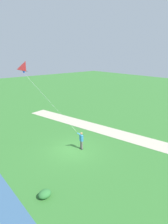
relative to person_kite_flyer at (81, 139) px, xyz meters
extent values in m
plane|color=#33702D|center=(0.69, -0.39, -1.05)|extent=(120.00, 120.00, 0.00)
cube|color=#B7AD99|center=(-5.80, 1.61, -1.04)|extent=(8.69, 31.84, 0.02)
cube|color=#232328|center=(0.02, 0.12, -1.02)|extent=(0.25, 0.15, 0.06)
cylinder|color=slate|center=(0.00, 0.12, -0.60)|extent=(0.14, 0.14, 0.82)
cube|color=#232328|center=(-0.02, -0.12, -1.02)|extent=(0.25, 0.15, 0.06)
cylinder|color=slate|center=(-0.04, -0.11, -0.60)|extent=(0.14, 0.14, 0.82)
cube|color=teal|center=(-0.02, 0.00, 0.11)|extent=(0.28, 0.43, 0.60)
sphere|color=#996B4C|center=(-0.02, 0.00, 0.57)|extent=(0.22, 0.22, 0.22)
ellipsoid|color=olive|center=(-0.04, 0.01, 0.61)|extent=(0.26, 0.26, 0.13)
cylinder|color=teal|center=(0.21, 0.05, 0.56)|extent=(0.49, 0.42, 0.43)
cylinder|color=teal|center=(0.18, -0.12, 0.56)|extent=(0.55, 0.27, 0.43)
sphere|color=#996B4C|center=(0.35, -0.06, 0.69)|extent=(0.10, 0.10, 0.10)
pyramid|color=red|center=(4.58, -0.78, 7.00)|extent=(0.51, 1.40, 0.68)
cone|color=blue|center=(4.77, -0.79, 6.58)|extent=(0.21, 0.21, 0.22)
cylinder|color=black|center=(4.77, -0.79, 6.69)|extent=(0.10, 1.31, 0.02)
cylinder|color=silver|center=(2.56, -0.43, 3.61)|extent=(4.43, 0.75, 5.84)
ellipsoid|color=#2D7033|center=(5.98, 3.45, -0.79)|extent=(0.88, 0.71, 0.52)
camera|label=1|loc=(10.65, 12.76, 7.95)|focal=30.37mm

